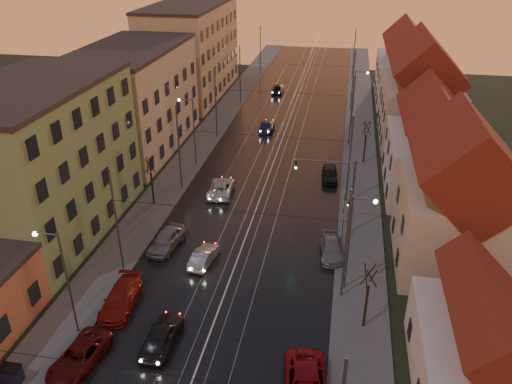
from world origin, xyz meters
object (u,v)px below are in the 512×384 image
Objects in this scene: street_lamp_0 at (62,273)px; driving_car_0 at (162,335)px; parked_right_1 at (331,249)px; dumpster at (11,375)px; parked_left_3 at (166,240)px; traffic_light_mast at (341,187)px; driving_car_2 at (221,188)px; street_lamp_1 at (354,235)px; street_lamp_3 at (356,93)px; street_lamp_2 at (191,125)px; driving_car_3 at (267,126)px; parked_right_2 at (330,174)px; parked_left_2 at (120,299)px; driving_car_1 at (204,256)px; parked_left_1 at (79,357)px; driving_car_4 at (278,89)px.

street_lamp_0 is 1.75× the size of driving_car_0.
parked_right_1 reaches higher than dumpster.
parked_left_3 is at bearing 179.90° from parked_right_1.
parked_left_3 is at bearing -160.46° from traffic_light_mast.
traffic_light_mast is 13.86m from driving_car_2.
dumpster is at bearing -147.07° from street_lamp_1.
street_lamp_2 is at bearing -138.69° from street_lamp_3.
street_lamp_3 is 12.78m from driving_car_3.
driving_car_2 is (4.94, 21.39, -4.18)m from street_lamp_0.
parked_right_1 is (10.11, -28.41, -0.04)m from driving_car_3.
parked_right_1 is at bearing -90.85° from parked_right_2.
traffic_light_mast is 1.43× the size of driving_car_2.
parked_right_2 is (9.24, -14.02, 0.04)m from driving_car_3.
parked_left_2 reaches higher than parked_right_2.
traffic_light_mast is at bearing -92.27° from street_lamp_3.
street_lamp_3 is 36.88m from driving_car_1.
driving_car_2 is 1.05× the size of parked_left_1.
traffic_light_mast is 5.43m from parked_right_1.
street_lamp_1 is at bearing 33.09° from dumpster.
street_lamp_2 is at bearing 59.85° from driving_car_3.
street_lamp_0 is 1.81× the size of driving_car_4.
street_lamp_2 is 6.67× the size of dumpster.
traffic_light_mast is 19.70m from driving_car_0.
parked_left_2 is (-4.20, 3.00, -0.05)m from driving_car_0.
driving_car_1 is at bearing 89.11° from driving_car_4.
parked_left_2 is (-3.35, -55.86, -0.02)m from driving_car_4.
street_lamp_1 is 8.08m from traffic_light_mast.
traffic_light_mast is at bearing 48.35° from dumpster.
street_lamp_2 is 1.59× the size of driving_car_2.
dumpster is at bearing 81.70° from driving_car_4.
traffic_light_mast is 24.37m from parked_left_1.
dumpster is at bearing 71.66° from driving_car_2.
parked_left_2 is (-2.84, -18.42, 0.03)m from driving_car_2.
street_lamp_2 is 33.02m from dumpster.
traffic_light_mast is at bearing -87.57° from parked_right_2.
parked_left_1 is (-4.75, -43.32, -0.00)m from driving_car_3.
parked_left_2 is at bearing 54.76° from street_lamp_0.
street_lamp_3 is 1.58× the size of parked_left_2.
street_lamp_3 is 1.81× the size of driving_car_4.
street_lamp_1 is 1.72× the size of parked_left_3.
driving_car_1 is at bearing -122.47° from parked_right_2.
driving_car_4 is 61.54m from parked_left_1.
driving_car_4 is 3.68× the size of dumpster.
driving_car_4 is 1.01× the size of parked_right_1.
parked_left_2 is 1.09× the size of parked_left_3.
driving_car_1 reaches higher than parked_right_1.
street_lamp_2 is 9.25m from driving_car_2.
parked_right_1 is (14.86, 14.91, -0.03)m from parked_left_1.
street_lamp_0 reaches higher than driving_car_0.
driving_car_0 reaches higher than driving_car_1.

